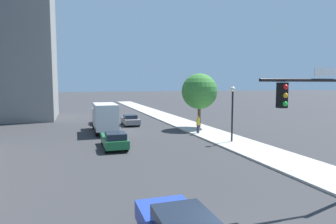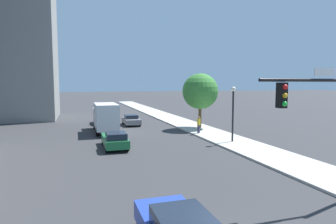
{
  "view_description": "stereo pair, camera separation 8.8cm",
  "coord_description": "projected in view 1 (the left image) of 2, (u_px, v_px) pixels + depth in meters",
  "views": [
    {
      "loc": [
        -4.74,
        -6.66,
        5.36
      ],
      "look_at": [
        0.37,
        9.42,
        3.74
      ],
      "focal_mm": 31.28,
      "sensor_mm": 36.0,
      "label": 1
    },
    {
      "loc": [
        -4.65,
        -6.69,
        5.36
      ],
      "look_at": [
        0.37,
        9.42,
        3.74
      ],
      "focal_mm": 31.28,
      "sensor_mm": 36.0,
      "label": 2
    }
  ],
  "objects": [
    {
      "name": "sidewalk",
      "position": [
        217.0,
        136.0,
        29.92
      ],
      "size": [
        4.03,
        120.0,
        0.15
      ],
      "primitive_type": "cube",
      "color": "#B2AFA8",
      "rests_on": "ground"
    },
    {
      "name": "street_lamp",
      "position": [
        232.0,
        105.0,
        26.28
      ],
      "size": [
        0.44,
        0.44,
        4.97
      ],
      "color": "black",
      "rests_on": "sidewalk"
    },
    {
      "name": "car_silver",
      "position": [
        99.0,
        119.0,
        39.37
      ],
      "size": [
        1.72,
        4.46,
        1.37
      ],
      "color": "#B7B7BC",
      "rests_on": "ground"
    },
    {
      "name": "construction_building",
      "position": [
        10.0,
        12.0,
        43.81
      ],
      "size": [
        15.61,
        13.66,
        39.37
      ],
      "color": "gray",
      "rests_on": "ground"
    },
    {
      "name": "street_tree",
      "position": [
        199.0,
        91.0,
        34.58
      ],
      "size": [
        4.22,
        4.22,
        6.45
      ],
      "color": "brown",
      "rests_on": "sidewalk"
    },
    {
      "name": "traffic_light_pole",
      "position": [
        323.0,
        111.0,
        12.77
      ],
      "size": [
        5.11,
        0.48,
        5.9
      ],
      "color": "black",
      "rests_on": "sidewalk"
    },
    {
      "name": "box_truck",
      "position": [
        105.0,
        116.0,
        32.21
      ],
      "size": [
        2.31,
        7.35,
        3.24
      ],
      "color": "silver",
      "rests_on": "ground"
    },
    {
      "name": "pedestrian_yellow_shirt",
      "position": [
        198.0,
        125.0,
        31.05
      ],
      "size": [
        0.34,
        0.34,
        1.77
      ],
      "color": "#38334C",
      "rests_on": "sidewalk"
    },
    {
      "name": "car_green",
      "position": [
        114.0,
        140.0,
        24.4
      ],
      "size": [
        1.85,
        4.72,
        1.45
      ],
      "color": "#1E6638",
      "rests_on": "ground"
    },
    {
      "name": "car_gray",
      "position": [
        130.0,
        120.0,
        38.02
      ],
      "size": [
        1.89,
        4.17,
        1.35
      ],
      "color": "slate",
      "rests_on": "ground"
    }
  ]
}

